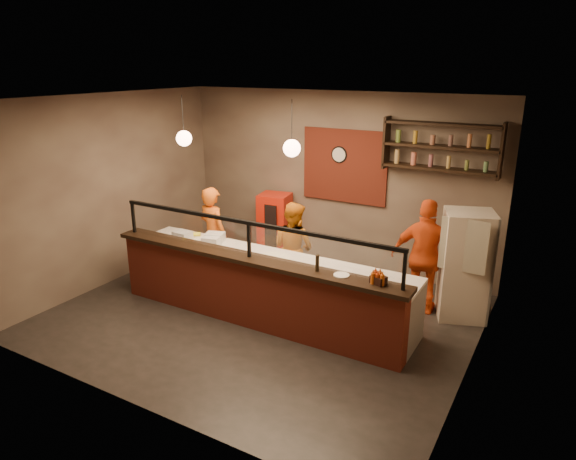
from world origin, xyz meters
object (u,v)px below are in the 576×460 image
Objects in this scene: cook_left at (213,234)px; pepper_mill at (317,263)px; condiment_caddy at (379,280)px; red_cooler at (275,227)px; pizza_dough at (274,257)px; fridge at (465,265)px; wall_clock at (339,155)px; cook_right at (426,257)px; cook_mid at (293,247)px.

cook_left reaches higher than pepper_mill.
cook_left is 2.80m from pepper_mill.
condiment_caddy is 0.81× the size of pepper_mill.
red_cooler reaches higher than pepper_mill.
pizza_dough is 2.20× the size of pepper_mill.
cook_left is 3.37× the size of pizza_dough.
fridge is 3.73m from red_cooler.
wall_clock is 0.17× the size of cook_right.
cook_right is at bearing -157.48° from cook_left.
cook_left is 3.59m from cook_right.
pepper_mill is at bearing 141.31° from cook_mid.
cook_right is 1.95m from pepper_mill.
cook_right is (3.54, 0.57, 0.06)m from cook_left.
pizza_dough is at bearing -69.15° from red_cooler.
pepper_mill reaches higher than condiment_caddy.
red_cooler is at bearing 131.12° from pepper_mill.
fridge is at bearing -158.24° from cook_mid.
cook_left is at bearing -133.75° from wall_clock.
cook_right reaches higher than cook_mid.
condiment_caddy is (1.80, -2.73, -0.99)m from wall_clock.
fridge is 1.93m from condiment_caddy.
cook_right reaches higher than red_cooler.
cook_right is (2.09, 0.33, 0.12)m from cook_mid.
cook_left is at bearing 162.64° from condiment_caddy.
condiment_caddy reaches higher than pizza_dough.
cook_mid is at bearing -57.24° from red_cooler.
cook_mid is 2.12m from cook_right.
wall_clock is at bearing -120.44° from cook_left.
condiment_caddy is at bearing -132.07° from fridge.
pizza_dough is 2.72× the size of condiment_caddy.
cook_mid is 0.94× the size of fridge.
pizza_dough is at bearing 111.31° from cook_mid.
red_cooler is (-1.17, -0.31, -1.45)m from wall_clock.
red_cooler is 3.85m from condiment_caddy.
cook_left is 1.48m from cook_mid.
wall_clock reaches higher than condiment_caddy.
cook_left reaches higher than red_cooler.
pepper_mill is (1.10, -1.33, 0.40)m from cook_mid.
fridge is at bearing -19.99° from red_cooler.
cook_mid is at bearing 129.62° from pepper_mill.
cook_right is at bearing 31.24° from pizza_dough.
pizza_dough is (1.60, -0.61, 0.08)m from cook_left.
fridge reaches higher than cook_mid.
pizza_dough is 1.10m from pepper_mill.
pepper_mill is (-0.84, -0.02, 0.06)m from condiment_caddy.
cook_left reaches higher than fridge.
cook_right is 7.95× the size of pepper_mill.
cook_mid is at bearing 99.63° from pizza_dough.
cook_left is at bearing 157.03° from pepper_mill.
cook_mid is 0.87m from pizza_dough.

